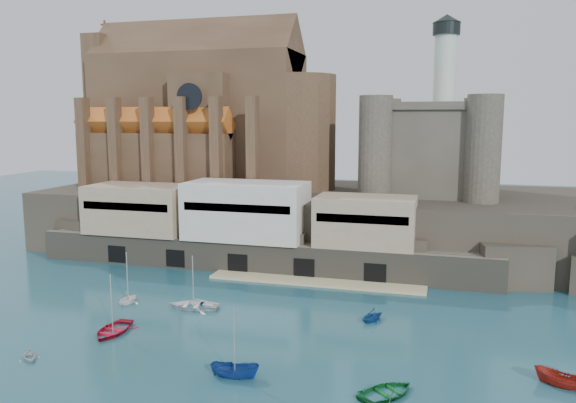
# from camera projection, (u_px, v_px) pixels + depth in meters

# --- Properties ---
(ground) EXTENTS (300.00, 300.00, 0.00)m
(ground) POSITION_uv_depth(u_px,v_px,m) (261.00, 328.00, 60.85)
(ground) COLOR #1A4856
(ground) RESTS_ON ground
(promontory) EXTENTS (100.00, 36.00, 10.00)m
(promontory) POSITION_uv_depth(u_px,v_px,m) (331.00, 220.00, 97.69)
(promontory) COLOR #29241F
(promontory) RESTS_ON ground
(quay) EXTENTS (70.00, 12.00, 13.05)m
(quay) POSITION_uv_depth(u_px,v_px,m) (245.00, 228.00, 84.65)
(quay) COLOR #666052
(quay) RESTS_ON ground
(church) EXTENTS (47.00, 25.93, 30.51)m
(church) POSITION_uv_depth(u_px,v_px,m) (207.00, 120.00, 103.88)
(church) COLOR #463120
(church) RESTS_ON promontory
(castle_keep) EXTENTS (21.20, 21.20, 29.30)m
(castle_keep) POSITION_uv_depth(u_px,v_px,m) (430.00, 144.00, 93.02)
(castle_keep) COLOR #464037
(castle_keep) RESTS_ON promontory
(boat_0) EXTENTS (4.29, 1.41, 5.93)m
(boat_0) POSITION_uv_depth(u_px,v_px,m) (113.00, 333.00, 59.47)
(boat_0) COLOR red
(boat_0) RESTS_ON ground
(boat_1) EXTENTS (2.50, 2.61, 2.61)m
(boat_1) POSITION_uv_depth(u_px,v_px,m) (30.00, 359.00, 52.97)
(boat_1) COLOR silver
(boat_1) RESTS_ON ground
(boat_2) EXTENTS (1.86, 1.82, 4.45)m
(boat_2) POSITION_uv_depth(u_px,v_px,m) (235.00, 377.00, 49.23)
(boat_2) COLOR navy
(boat_2) RESTS_ON ground
(boat_3) EXTENTS (3.62, 3.41, 5.41)m
(boat_3) POSITION_uv_depth(u_px,v_px,m) (387.00, 395.00, 46.07)
(boat_3) COLOR #0F6328
(boat_3) RESTS_ON ground
(boat_4) EXTENTS (3.21, 2.19, 3.49)m
(boat_4) POSITION_uv_depth(u_px,v_px,m) (128.00, 303.00, 68.98)
(boat_4) COLOR white
(boat_4) RESTS_ON ground
(boat_5) EXTENTS (2.18, 2.15, 4.45)m
(boat_5) POSITION_uv_depth(u_px,v_px,m) (561.00, 387.00, 47.51)
(boat_5) COLOR maroon
(boat_5) RESTS_ON ground
(boat_6) EXTENTS (1.73, 4.49, 6.14)m
(boat_6) POSITION_uv_depth(u_px,v_px,m) (194.00, 308.00, 67.29)
(boat_6) COLOR white
(boat_6) RESTS_ON ground
(boat_7) EXTENTS (3.41, 3.06, 3.37)m
(boat_7) POSITION_uv_depth(u_px,v_px,m) (372.00, 321.00, 63.00)
(boat_7) COLOR navy
(boat_7) RESTS_ON ground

